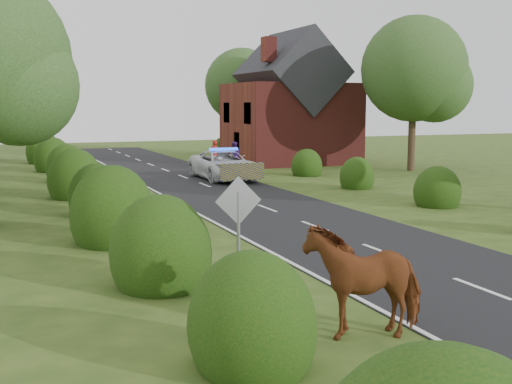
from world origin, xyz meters
name	(u,v)px	position (x,y,z in m)	size (l,w,h in m)	color
ground	(481,289)	(0.00, 0.00, 0.00)	(120.00, 120.00, 0.00)	#2B4416
road	(240,198)	(0.00, 15.00, 0.01)	(6.00, 70.00, 0.02)	black
road_markings	(221,207)	(-1.60, 12.93, 0.03)	(4.96, 70.00, 0.01)	white
hedgerow_left	(100,200)	(-6.51, 11.69, 0.75)	(2.75, 50.41, 3.00)	#10350D
hedgerow_right	(419,189)	(6.60, 11.21, 0.55)	(2.10, 45.78, 2.10)	#10350D
tree_right_b	(419,73)	(14.29, 21.84, 5.94)	(6.56, 6.40, 9.40)	#332316
tree_right_c	(246,88)	(9.27, 37.85, 5.34)	(6.15, 6.00, 8.58)	#332316
road_sign	(238,217)	(-5.00, 2.00, 1.65)	(1.06, 0.08, 2.53)	gray
house	(290,108)	(9.49, 30.00, 3.79)	(8.00, 7.40, 9.17)	maroon
cow	(363,286)	(-3.83, -1.24, 0.83)	(1.23, 2.33, 1.66)	#632914
police_van	(224,165)	(1.74, 22.01, 0.79)	(2.66, 5.76, 1.73)	silver
pedestrian_red	(214,154)	(3.17, 27.82, 0.91)	(0.67, 0.44, 1.83)	#A71E1C
pedestrian_purple	(234,156)	(3.93, 26.31, 0.89)	(0.87, 0.68, 1.79)	#3A1B5F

